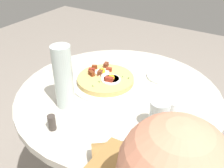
% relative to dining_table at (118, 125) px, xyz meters
% --- Properties ---
extents(dining_table, '(0.87, 0.87, 0.76)m').
position_rel_dining_table_xyz_m(dining_table, '(0.00, 0.00, 0.00)').
color(dining_table, beige).
rests_on(dining_table, ground_plane).
extents(pizza_plate, '(0.31, 0.31, 0.01)m').
position_rel_dining_table_xyz_m(pizza_plate, '(0.08, -0.03, 0.19)').
color(pizza_plate, white).
rests_on(pizza_plate, dining_table).
extents(breakfast_pizza, '(0.25, 0.25, 0.05)m').
position_rel_dining_table_xyz_m(breakfast_pizza, '(0.08, -0.03, 0.21)').
color(breakfast_pizza, tan).
rests_on(breakfast_pizza, pizza_plate).
extents(bread_plate, '(0.15, 0.15, 0.01)m').
position_rel_dining_table_xyz_m(bread_plate, '(-0.11, -0.22, 0.19)').
color(bread_plate, silver).
rests_on(bread_plate, dining_table).
extents(napkin, '(0.22, 0.20, 0.00)m').
position_rel_dining_table_xyz_m(napkin, '(-0.06, 0.22, 0.18)').
color(napkin, white).
rests_on(napkin, dining_table).
extents(fork, '(0.16, 0.10, 0.00)m').
position_rel_dining_table_xyz_m(fork, '(-0.06, 0.24, 0.19)').
color(fork, silver).
rests_on(fork, napkin).
extents(knife, '(0.16, 0.10, 0.00)m').
position_rel_dining_table_xyz_m(knife, '(-0.07, 0.21, 0.19)').
color(knife, silver).
rests_on(knife, napkin).
extents(water_glass, '(0.07, 0.07, 0.12)m').
position_rel_dining_table_xyz_m(water_glass, '(-0.23, 0.13, 0.24)').
color(water_glass, silver).
rests_on(water_glass, dining_table).
extents(water_bottle, '(0.07, 0.07, 0.25)m').
position_rel_dining_table_xyz_m(water_bottle, '(0.13, 0.19, 0.31)').
color(water_bottle, silver).
rests_on(water_bottle, dining_table).
extents(salt_shaker, '(0.03, 0.03, 0.05)m').
position_rel_dining_table_xyz_m(salt_shaker, '(-0.25, 0.01, 0.20)').
color(salt_shaker, white).
rests_on(salt_shaker, dining_table).
extents(pepper_shaker, '(0.03, 0.03, 0.06)m').
position_rel_dining_table_xyz_m(pepper_shaker, '(0.08, 0.32, 0.21)').
color(pepper_shaker, '#3F3833').
rests_on(pepper_shaker, dining_table).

